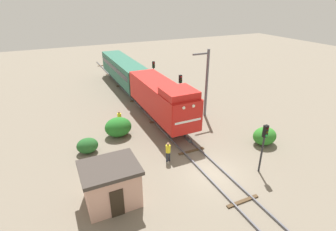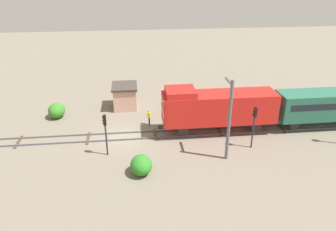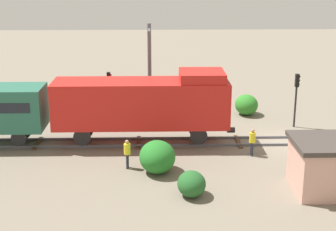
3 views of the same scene
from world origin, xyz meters
TOP-DOWN VIEW (x-y plane):
  - ground_plane at (0.00, 0.00)m, footprint 117.68×117.68m
  - railway_track at (0.00, -0.00)m, footprint 2.40×78.45m
  - locomotive at (0.00, 9.40)m, footprint 2.90×11.60m
  - traffic_signal_near at (3.20, -1.24)m, footprint 0.32×0.34m
  - traffic_signal_mid at (3.40, 11.90)m, footprint 0.32×0.34m
  - worker_near_track at (-2.40, 2.83)m, footprint 0.38×0.38m
  - worker_by_signal at (-4.20, 10.30)m, footprint 0.38×0.38m
  - catenary_mast at (4.93, 9.08)m, footprint 1.94×0.28m
  - relay_hut at (-7.50, 0.31)m, footprint 3.50×2.90m
  - bush_near at (-7.91, 6.89)m, footprint 1.76×1.44m
  - bush_mid at (-4.80, 8.59)m, footprint 2.47×2.02m
  - bush_far at (6.42, 1.66)m, footprint 2.14×1.75m

SIDE VIEW (x-z plane):
  - ground_plane at x=0.00m, z-range 0.00..0.00m
  - railway_track at x=0.00m, z-range -0.01..0.15m
  - bush_near at x=-7.91m, z-range 0.00..1.28m
  - bush_far at x=6.42m, z-range 0.00..1.56m
  - bush_mid at x=-4.80m, z-range 0.00..1.80m
  - worker_near_track at x=-2.40m, z-range 0.15..1.85m
  - worker_by_signal at x=-4.20m, z-range 0.15..1.85m
  - relay_hut at x=-7.50m, z-range 0.02..2.76m
  - traffic_signal_near at x=3.20m, z-range 0.77..4.62m
  - locomotive at x=0.00m, z-range 0.47..5.07m
  - traffic_signal_mid at x=3.40m, z-range 0.79..4.79m
  - catenary_mast at x=4.93m, z-range 0.24..7.42m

